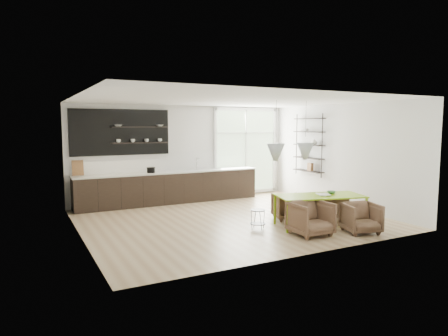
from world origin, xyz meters
TOP-DOWN VIEW (x-y plane):
  - room at (0.58, 1.10)m, footprint 7.02×6.01m
  - kitchen_run at (-0.69, 2.69)m, footprint 5.54×0.69m
  - right_shelving at (3.36, 1.17)m, footprint 0.26×1.22m
  - dining_table at (1.48, -1.52)m, footprint 2.12×1.36m
  - armchair_back_left at (1.24, -0.63)m, footprint 0.84×0.86m
  - armchair_back_right at (2.20, -1.06)m, footprint 0.79×0.80m
  - armchair_front_left at (0.80, -2.01)m, footprint 0.79×0.81m
  - armchair_front_right at (1.88, -2.37)m, footprint 0.87×0.88m
  - wire_stool at (0.09, -1.09)m, footprint 0.34×0.34m
  - table_book at (1.43, -1.52)m, footprint 0.34×0.40m
  - table_bowl at (1.86, -1.47)m, footprint 0.23×0.23m

SIDE VIEW (x-z plane):
  - wire_stool at x=0.09m, z-range 0.06..0.50m
  - armchair_back_right at x=2.20m, z-range 0.00..0.62m
  - armchair_back_left at x=1.24m, z-range 0.00..0.63m
  - armchair_front_right at x=1.88m, z-range 0.00..0.65m
  - armchair_front_left at x=0.80m, z-range 0.00..0.72m
  - kitchen_run at x=-0.69m, z-range -0.78..1.97m
  - dining_table at x=1.48m, z-range 0.31..1.02m
  - table_book at x=1.43m, z-range 0.71..0.75m
  - table_bowl at x=1.86m, z-range 0.71..0.78m
  - room at x=0.58m, z-range 0.00..2.92m
  - right_shelving at x=3.36m, z-range 0.70..2.60m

